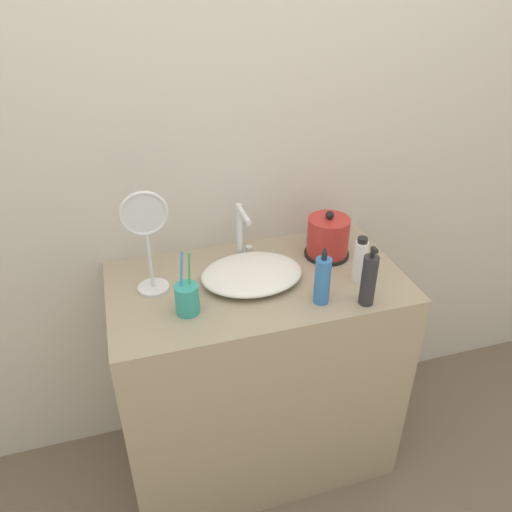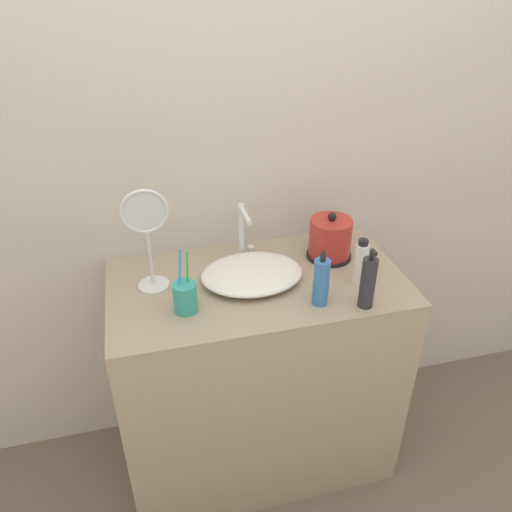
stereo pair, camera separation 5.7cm
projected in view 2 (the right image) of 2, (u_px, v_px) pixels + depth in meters
The scene contains 11 objects.
ground_plane at pixel (274, 507), 1.94m from camera, with size 12.00×12.00×0.00m, color #6B5B4C.
wall_back at pixel (237, 135), 1.73m from camera, with size 6.00×0.04×2.60m.
vanity_counter at pixel (257, 375), 1.93m from camera, with size 1.01×0.55×0.88m.
sink_basin at pixel (252, 274), 1.69m from camera, with size 0.35×0.27×0.05m.
faucet at pixel (244, 230), 1.76m from camera, with size 0.06×0.14×0.21m.
electric_kettle at pixel (330, 240), 1.80m from camera, with size 0.16×0.16×0.18m.
toothbrush_cup at pixel (185, 297), 1.54m from camera, with size 0.07×0.07×0.22m.
lotion_bottle at pixel (368, 283), 1.54m from camera, with size 0.05×0.05×0.21m.
shampoo_bottle at pixel (321, 281), 1.55m from camera, with size 0.05×0.05×0.20m.
mouthwash_bottle at pixel (361, 262), 1.66m from camera, with size 0.04×0.04×0.16m.
vanity_mirror at pixel (147, 232), 1.57m from camera, with size 0.15×0.10×0.35m.
Camera 2 is at (-0.35, -1.09, 1.84)m, focal length 35.00 mm.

